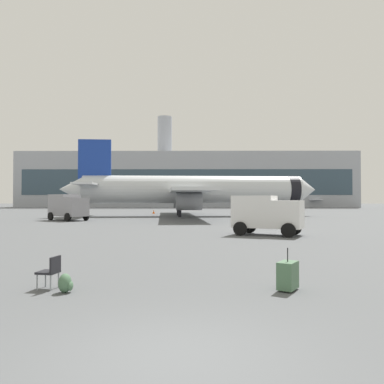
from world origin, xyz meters
TOP-DOWN VIEW (x-y plane):
  - ground_plane at (0.00, 0.00)m, footprint 400.00×400.00m
  - airplane_at_gate at (-0.16, 46.98)m, footprint 35.77×32.29m
  - airplane_taxiing at (30.50, 107.52)m, footprint 23.34×21.24m
  - service_truck at (-13.82, 36.36)m, footprint 5.11×4.75m
  - cargo_van at (5.00, 19.27)m, footprint 4.83×3.77m
  - safety_cone_near at (8.57, 36.51)m, footprint 0.44×0.44m
  - safety_cone_mid at (-6.49, 56.48)m, footprint 0.44×0.44m
  - rolling_suitcase at (2.70, 4.17)m, footprint 0.68×0.75m
  - traveller_backpack at (-2.97, 3.88)m, footprint 0.36×0.40m
  - gate_chair at (-3.49, 4.26)m, footprint 0.56×0.56m
  - terminal_building at (-2.13, 110.71)m, footprint 95.84×23.95m

SIDE VIEW (x-z plane):
  - ground_plane at x=0.00m, z-range 0.00..0.00m
  - traveller_backpack at x=-2.97m, z-range -0.01..0.47m
  - safety_cone_mid at x=-6.49m, z-range -0.01..0.64m
  - safety_cone_near at x=8.57m, z-range -0.01..0.66m
  - rolling_suitcase at x=2.70m, z-range -0.16..0.94m
  - gate_chair at x=-3.49m, z-range 0.07..0.93m
  - cargo_van at x=5.00m, z-range 0.15..2.75m
  - service_truck at x=-13.82m, z-range 0.16..3.05m
  - airplane_taxiing at x=30.50m, z-range -1.05..5.87m
  - airplane_at_gate at x=-0.16m, z-range -1.59..8.91m
  - terminal_building at x=-2.13m, z-range -5.91..21.79m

